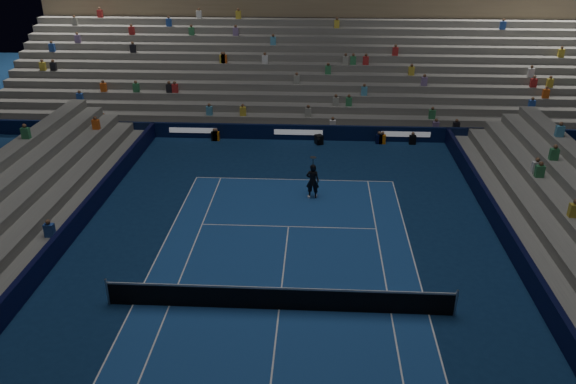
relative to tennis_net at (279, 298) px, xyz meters
The scene contains 9 objects.
ground 0.50m from the tennis_net, ahead, with size 90.00×90.00×0.00m, color #0C2449.
court_surface 0.50m from the tennis_net, ahead, with size 10.97×23.77×0.01m, color navy.
sponsor_barrier_far 18.50m from the tennis_net, 90.00° to the left, with size 44.00×0.25×1.00m, color black.
sponsor_barrier_east 9.70m from the tennis_net, ahead, with size 0.25×37.00×1.00m, color black.
sponsor_barrier_west 9.70m from the tennis_net, behind, with size 0.25×37.00×1.00m, color black.
grandstand_main 28.05m from the tennis_net, 90.00° to the left, with size 44.00×15.20×11.20m.
tennis_net is the anchor object (origin of this frame).
tennis_player 9.75m from the tennis_net, 83.67° to the left, with size 0.68×0.45×1.86m, color black.
broadcast_camera 17.76m from the tennis_net, 85.59° to the left, with size 0.61×0.97×0.59m.
Camera 1 is at (1.28, -17.17, 12.90)m, focal length 35.54 mm.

